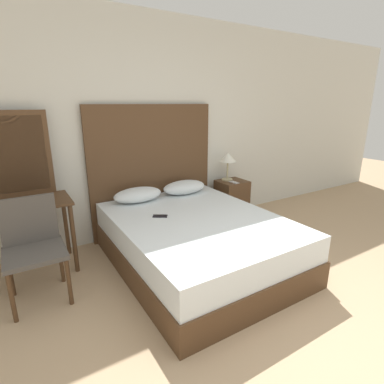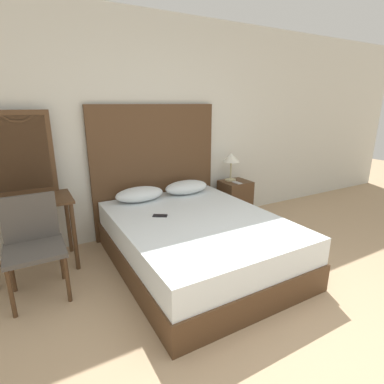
# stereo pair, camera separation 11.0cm
# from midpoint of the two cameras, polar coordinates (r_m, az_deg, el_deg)

# --- Properties ---
(wall_back) EXTENTS (10.00, 0.06, 2.70)m
(wall_back) POSITION_cam_midpoint_polar(r_m,az_deg,el_deg) (3.89, -7.12, 11.84)
(wall_back) COLOR silver
(wall_back) RESTS_ON ground_plane
(bed) EXTENTS (1.58, 2.05, 0.53)m
(bed) POSITION_cam_midpoint_polar(r_m,az_deg,el_deg) (3.21, 1.91, -9.33)
(bed) COLOR #4C331E
(bed) RESTS_ON ground_plane
(headboard) EXTENTS (1.66, 0.05, 1.65)m
(headboard) POSITION_cam_midpoint_polar(r_m,az_deg,el_deg) (3.91, -6.06, 4.13)
(headboard) COLOR #4C331E
(headboard) RESTS_ON ground_plane
(pillow_left) EXTENTS (0.59, 0.32, 0.17)m
(pillow_left) POSITION_cam_midpoint_polar(r_m,az_deg,el_deg) (3.64, -9.09, -0.42)
(pillow_left) COLOR silver
(pillow_left) RESTS_ON bed
(pillow_right) EXTENTS (0.59, 0.32, 0.17)m
(pillow_right) POSITION_cam_midpoint_polar(r_m,az_deg,el_deg) (3.90, -0.25, 0.94)
(pillow_right) COLOR silver
(pillow_right) RESTS_ON bed
(phone_on_bed) EXTENTS (0.16, 0.14, 0.01)m
(phone_on_bed) POSITION_cam_midpoint_polar(r_m,az_deg,el_deg) (3.15, -5.11, -4.51)
(phone_on_bed) COLOR black
(phone_on_bed) RESTS_ON bed
(nightstand) EXTENTS (0.40, 0.36, 0.59)m
(nightstand) POSITION_cam_midpoint_polar(r_m,az_deg,el_deg) (4.41, 8.84, -1.67)
(nightstand) COLOR #4C331E
(nightstand) RESTS_ON ground_plane
(table_lamp) EXTENTS (0.24, 0.24, 0.40)m
(table_lamp) POSITION_cam_midpoint_polar(r_m,az_deg,el_deg) (4.30, 8.21, 6.22)
(table_lamp) COLOR tan
(table_lamp) RESTS_ON nightstand
(phone_on_nightstand) EXTENTS (0.08, 0.15, 0.01)m
(phone_on_nightstand) POSITION_cam_midpoint_polar(r_m,az_deg,el_deg) (4.24, 9.33, 1.76)
(phone_on_nightstand) COLOR #B7B7BC
(phone_on_nightstand) RESTS_ON nightstand
(vanity_desk) EXTENTS (0.81, 0.53, 0.75)m
(vanity_desk) POSITION_cam_midpoint_polar(r_m,az_deg,el_deg) (3.37, -27.76, -3.71)
(vanity_desk) COLOR #4C331E
(vanity_desk) RESTS_ON ground_plane
(vanity_mirror) EXTENTS (0.63, 0.03, 0.86)m
(vanity_mirror) POSITION_cam_midpoint_polar(r_m,az_deg,el_deg) (3.47, -29.20, 6.38)
(vanity_mirror) COLOR #4C331E
(vanity_mirror) RESTS_ON vanity_desk
(chair) EXTENTS (0.48, 0.46, 0.89)m
(chair) POSITION_cam_midpoint_polar(r_m,az_deg,el_deg) (2.97, -27.06, -8.10)
(chair) COLOR #4C4742
(chair) RESTS_ON ground_plane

